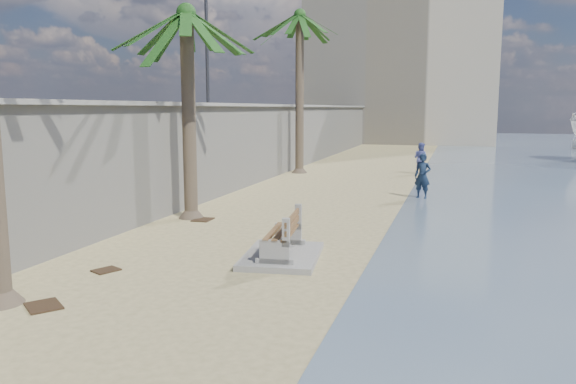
{
  "coord_description": "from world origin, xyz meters",
  "views": [
    {
      "loc": [
        3.8,
        -7.15,
        3.42
      ],
      "look_at": [
        -0.5,
        7.0,
        1.2
      ],
      "focal_mm": 35.0,
      "sensor_mm": 36.0,
      "label": 1
    }
  ],
  "objects_px": {
    "palm_back": "(300,17)",
    "palm_mid": "(186,15)",
    "person_a": "(423,173)",
    "bench_far": "(282,240)",
    "person_b": "(421,157)"
  },
  "relations": [
    {
      "from": "person_a",
      "to": "palm_back",
      "type": "bearing_deg",
      "value": 151.24
    },
    {
      "from": "person_a",
      "to": "person_b",
      "type": "height_order",
      "value": "person_a"
    },
    {
      "from": "palm_back",
      "to": "bench_far",
      "type": "bearing_deg",
      "value": -75.58
    },
    {
      "from": "bench_far",
      "to": "person_a",
      "type": "relative_size",
      "value": 1.33
    },
    {
      "from": "bench_far",
      "to": "palm_mid",
      "type": "distance_m",
      "value": 8.03
    },
    {
      "from": "palm_back",
      "to": "palm_mid",
      "type": "bearing_deg",
      "value": -89.48
    },
    {
      "from": "palm_mid",
      "to": "person_b",
      "type": "xyz_separation_m",
      "value": [
        6.08,
        14.31,
        -5.25
      ]
    },
    {
      "from": "palm_mid",
      "to": "person_a",
      "type": "xyz_separation_m",
      "value": [
        6.69,
        6.05,
        -5.17
      ]
    },
    {
      "from": "palm_back",
      "to": "person_a",
      "type": "height_order",
      "value": "palm_back"
    },
    {
      "from": "bench_far",
      "to": "palm_mid",
      "type": "relative_size",
      "value": 0.37
    },
    {
      "from": "palm_mid",
      "to": "palm_back",
      "type": "height_order",
      "value": "palm_back"
    },
    {
      "from": "bench_far",
      "to": "palm_mid",
      "type": "bearing_deg",
      "value": 137.85
    },
    {
      "from": "person_b",
      "to": "bench_far",
      "type": "bearing_deg",
      "value": 114.34
    },
    {
      "from": "palm_mid",
      "to": "person_b",
      "type": "bearing_deg",
      "value": 66.97
    },
    {
      "from": "person_a",
      "to": "person_b",
      "type": "relative_size",
      "value": 1.09
    }
  ]
}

